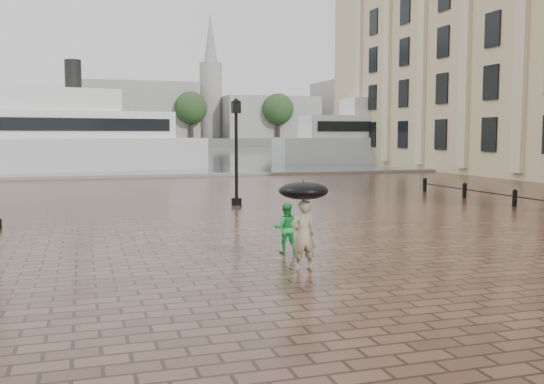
{
  "coord_description": "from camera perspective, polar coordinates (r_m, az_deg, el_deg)",
  "views": [
    {
      "loc": [
        -3.23,
        -11.01,
        3.01
      ],
      "look_at": [
        1.81,
        5.09,
        1.4
      ],
      "focal_mm": 40.0,
      "sensor_mm": 36.0,
      "label": 1
    }
  ],
  "objects": [
    {
      "name": "distant_skyline",
      "position": [
        169.13,
        0.33,
        7.63
      ],
      "size": [
        102.5,
        22.0,
        33.0
      ],
      "color": "gray",
      "rests_on": "ground"
    },
    {
      "name": "umbrella",
      "position": [
        13.34,
        2.98,
        0.12
      ],
      "size": [
        1.1,
        1.1,
        1.11
      ],
      "color": "black",
      "rests_on": "ground"
    },
    {
      "name": "ground",
      "position": [
        11.86,
        -1.0,
        -9.25
      ],
      "size": [
        300.0,
        300.0,
        0.0
      ],
      "primitive_type": "plane",
      "color": "#3B241A",
      "rests_on": "ground"
    },
    {
      "name": "adult_pedestrian",
      "position": [
        13.46,
        2.96,
        -4.07
      ],
      "size": [
        0.58,
        0.39,
        1.57
      ],
      "primitive_type": "imported",
      "rotation": [
        0.0,
        0.0,
        3.16
      ],
      "color": "gray",
      "rests_on": "ground"
    },
    {
      "name": "harbour_water",
      "position": [
        103.11,
        -15.59,
        3.57
      ],
      "size": [
        240.0,
        240.0,
        0.0
      ],
      "primitive_type": "plane",
      "color": "#414950",
      "rests_on": "ground"
    },
    {
      "name": "street_lamps",
      "position": [
        26.42,
        -21.24,
        3.59
      ],
      "size": [
        15.44,
        12.44,
        4.4
      ],
      "color": "black",
      "rests_on": "ground"
    },
    {
      "name": "far_shore",
      "position": [
        171.06,
        -16.33,
        4.55
      ],
      "size": [
        300.0,
        60.0,
        2.0
      ],
      "primitive_type": "cube",
      "color": "#4C4C47",
      "rests_on": "ground"
    },
    {
      "name": "ferry_near",
      "position": [
        53.03,
        -21.61,
        4.79
      ],
      "size": [
        28.72,
        11.87,
        9.17
      ],
      "rotation": [
        0.0,
        0.0,
        0.19
      ],
      "color": "#BBBBBB",
      "rests_on": "ground"
    },
    {
      "name": "child_pedestrian",
      "position": [
        15.39,
        1.31,
        -3.41
      ],
      "size": [
        0.74,
        0.64,
        1.28
      ],
      "primitive_type": "imported",
      "rotation": [
        0.0,
        0.0,
        2.85
      ],
      "color": "green",
      "rests_on": "ground"
    },
    {
      "name": "quay_edge",
      "position": [
        43.24,
        -13.04,
        1.32
      ],
      "size": [
        80.0,
        0.6,
        0.3
      ],
      "primitive_type": "cube",
      "color": "slate",
      "rests_on": "ground"
    },
    {
      "name": "far_trees",
      "position": [
        149.19,
        -16.25,
        7.69
      ],
      "size": [
        188.0,
        8.0,
        13.5
      ],
      "color": "#2D2119",
      "rests_on": "ground"
    },
    {
      "name": "ferry_far",
      "position": [
        65.56,
        12.64,
        5.09
      ],
      "size": [
        28.44,
        9.78,
        9.14
      ],
      "rotation": [
        0.0,
        0.0,
        -0.11
      ],
      "color": "#BBBBBB",
      "rests_on": "ground"
    }
  ]
}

